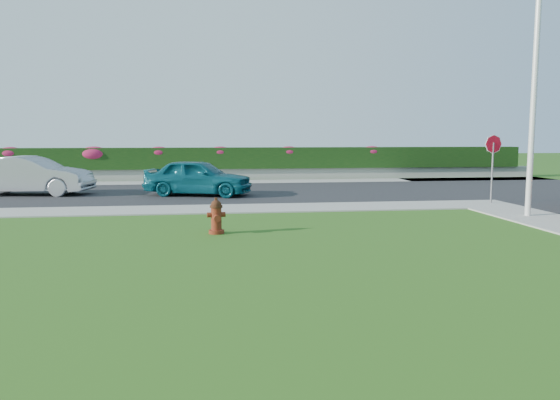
{
  "coord_description": "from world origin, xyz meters",
  "views": [
    {
      "loc": [
        -2.19,
        -8.14,
        2.32
      ],
      "look_at": [
        -0.59,
        3.74,
        0.9
      ],
      "focal_mm": 35.0,
      "sensor_mm": 36.0,
      "label": 1
    }
  ],
  "objects": [
    {
      "name": "ground",
      "position": [
        0.0,
        0.0,
        0.0
      ],
      "size": [
        120.0,
        120.0,
        0.0
      ],
      "primitive_type": "plane",
      "color": "black",
      "rests_on": "ground"
    },
    {
      "name": "street_far",
      "position": [
        -5.0,
        14.0,
        0.02
      ],
      "size": [
        26.0,
        8.0,
        0.04
      ],
      "primitive_type": "cube",
      "color": "black",
      "rests_on": "ground"
    },
    {
      "name": "sidewalk_far",
      "position": [
        -6.0,
        9.0,
        0.02
      ],
      "size": [
        24.0,
        2.0,
        0.04
      ],
      "primitive_type": "cube",
      "color": "gray",
      "rests_on": "ground"
    },
    {
      "name": "curb_corner",
      "position": [
        7.0,
        9.0,
        0.02
      ],
      "size": [
        2.0,
        2.0,
        0.04
      ],
      "primitive_type": "cube",
      "color": "gray",
      "rests_on": "ground"
    },
    {
      "name": "sidewalk_beyond",
      "position": [
        -1.0,
        19.0,
        0.02
      ],
      "size": [
        34.0,
        2.0,
        0.04
      ],
      "primitive_type": "cube",
      "color": "gray",
      "rests_on": "ground"
    },
    {
      "name": "retaining_wall",
      "position": [
        -1.0,
        20.5,
        0.3
      ],
      "size": [
        34.0,
        0.4,
        0.6
      ],
      "primitive_type": "cube",
      "color": "gray",
      "rests_on": "ground"
    },
    {
      "name": "hedge",
      "position": [
        -1.0,
        20.6,
        1.15
      ],
      "size": [
        32.0,
        0.9,
        1.1
      ],
      "primitive_type": "cube",
      "color": "black",
      "rests_on": "retaining_wall"
    },
    {
      "name": "fire_hydrant",
      "position": [
        -1.98,
        4.74,
        0.41
      ],
      "size": [
        0.44,
        0.42,
        0.86
      ],
      "rotation": [
        0.0,
        0.0,
        0.1
      ],
      "color": "#510D0C",
      "rests_on": "ground"
    },
    {
      "name": "sedan_teal",
      "position": [
        -2.51,
        12.88,
        0.74
      ],
      "size": [
        4.4,
        2.86,
        1.39
      ],
      "primitive_type": "imported",
      "rotation": [
        0.0,
        0.0,
        1.25
      ],
      "color": "#0C515F",
      "rests_on": "street_far"
    },
    {
      "name": "sedan_silver",
      "position": [
        -8.9,
        13.96,
        0.79
      ],
      "size": [
        4.71,
        2.24,
        1.49
      ],
      "primitive_type": "imported",
      "rotation": [
        0.0,
        0.0,
        1.42
      ],
      "color": "#9A9CA1",
      "rests_on": "street_far"
    },
    {
      "name": "utility_pole",
      "position": [
        6.93,
        6.25,
        3.09
      ],
      "size": [
        0.16,
        0.16,
        6.19
      ],
      "primitive_type": "cylinder",
      "color": "silver",
      "rests_on": "ground"
    },
    {
      "name": "stop_sign",
      "position": [
        7.4,
        9.16,
        1.73
      ],
      "size": [
        0.64,
        0.1,
        2.36
      ],
      "rotation": [
        0.0,
        0.0,
        -0.27
      ],
      "color": "slate",
      "rests_on": "ground"
    },
    {
      "name": "flower_clump_a",
      "position": [
        -11.82,
        20.5,
        1.45
      ],
      "size": [
        1.24,
        0.8,
        0.62
      ],
      "primitive_type": "ellipsoid",
      "color": "#BC2042",
      "rests_on": "hedge"
    },
    {
      "name": "flower_clump_b",
      "position": [
        -7.82,
        20.5,
        1.4
      ],
      "size": [
        1.49,
        0.96,
        0.74
      ],
      "primitive_type": "ellipsoid",
      "color": "#BC2042",
      "rests_on": "hedge"
    },
    {
      "name": "flower_clump_c",
      "position": [
        -4.6,
        20.5,
        1.46
      ],
      "size": [
        1.19,
        0.76,
        0.59
      ],
      "primitive_type": "ellipsoid",
      "color": "#BC2042",
      "rests_on": "hedge"
    },
    {
      "name": "flower_clump_d",
      "position": [
        -1.48,
        20.5,
        1.47
      ],
      "size": [
        1.16,
        0.75,
        0.58
      ],
      "primitive_type": "ellipsoid",
      "color": "#BC2042",
      "rests_on": "hedge"
    },
    {
      "name": "flower_clump_e",
      "position": [
        2.15,
        20.5,
        1.47
      ],
      "size": [
        1.16,
        0.75,
        0.58
      ],
      "primitive_type": "ellipsoid",
      "color": "#BC2042",
      "rests_on": "hedge"
    },
    {
      "name": "flower_clump_f",
      "position": [
        6.69,
        20.5,
        1.47
      ],
      "size": [
        1.17,
        0.75,
        0.58
      ],
      "primitive_type": "ellipsoid",
      "color": "#BC2042",
      "rests_on": "hedge"
    }
  ]
}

